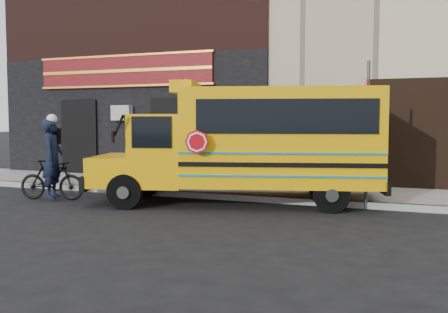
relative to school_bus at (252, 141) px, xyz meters
name	(u,v)px	position (x,y,z in m)	size (l,w,h in m)	color
ground	(193,220)	(-0.55, -2.22, -1.51)	(120.00, 120.00, 0.00)	black
curb	(236,197)	(-0.55, 0.38, -1.43)	(40.00, 0.20, 0.15)	#9A9A95
sidewalk	(254,189)	(-0.55, 1.88, -1.43)	(40.00, 3.00, 0.15)	slate
building	(303,14)	(-0.59, 8.24, 4.62)	(20.00, 10.70, 12.00)	beige
school_bus	(252,141)	(0.00, 0.00, 0.00)	(7.22, 3.90, 2.92)	black
sign_pole	(367,128)	(2.63, 0.28, 0.32)	(0.07, 0.29, 3.34)	#3B433D
bicycle	(52,180)	(-4.90, -1.22, -1.00)	(0.47, 1.68, 1.01)	black
cyclist	(53,161)	(-4.84, -1.23, -0.51)	(0.73, 0.48, 2.00)	black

